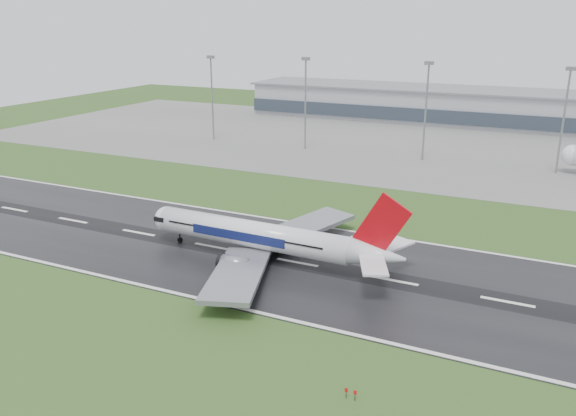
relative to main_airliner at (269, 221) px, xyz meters
The scene contains 9 objects.
ground 27.10m from the main_airliner, ahead, with size 520.00×520.00×0.00m, color #294A1B.
runway 27.09m from the main_airliner, ahead, with size 400.00×45.00×0.10m, color black.
apron 129.00m from the main_airliner, 78.46° to the left, with size 400.00×130.00×0.08m, color slate.
terminal 187.90m from the main_airliner, 82.12° to the left, with size 240.00×36.00×15.00m, color #93969E.
main_airliner is the anchor object (origin of this frame).
floodmast_0 127.40m from the main_airliner, 127.33° to the left, with size 0.64×0.64×32.03m, color gray.
floodmast_1 107.80m from the main_airliner, 109.85° to the left, with size 0.64×0.64×32.48m, color gray.
floodmast_2 101.74m from the main_airliner, 85.47° to the left, with size 0.64×0.64×32.29m, color gray.
floodmast_3 113.33m from the main_airliner, 63.42° to the left, with size 0.64×0.64×31.91m, color gray.
Camera 1 is at (24.28, -97.96, 46.65)m, focal length 36.20 mm.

